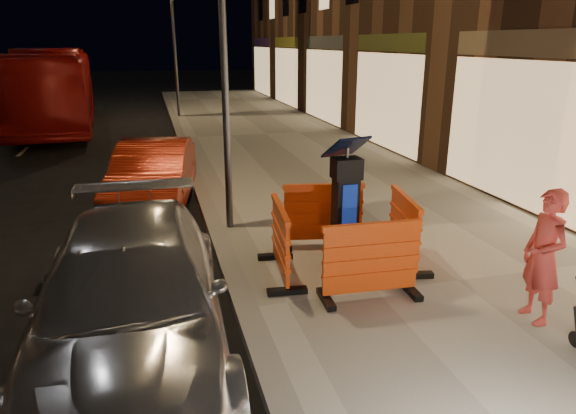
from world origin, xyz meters
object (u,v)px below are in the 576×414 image
object	(u,v)px
barrier_kerbside	(281,241)
car_silver	(136,354)
barrier_back	(323,215)
barrier_bldgside	(404,229)
barrier_front	(371,261)
car_red	(156,206)
bus_doubledecker	(60,127)
man	(544,257)
parking_kiosk	(345,208)

from	to	relation	value
barrier_kerbside	car_silver	world-z (taller)	barrier_kerbside
barrier_kerbside	barrier_back	bearing A→B (deg)	-39.39
barrier_bldgside	barrier_front	bearing A→B (deg)	144.61
barrier_kerbside	car_red	world-z (taller)	barrier_kerbside
barrier_back	barrier_kerbside	size ratio (longest dim) A/B	1.00
barrier_front	barrier_back	xyz separation A→B (m)	(0.00, 1.90, 0.00)
barrier_front	bus_doubledecker	xyz separation A→B (m)	(-6.19, 17.05, -0.67)
bus_doubledecker	car_red	bearing A→B (deg)	-77.64
man	barrier_kerbside	bearing A→B (deg)	-123.80
barrier_kerbside	bus_doubledecker	bearing A→B (deg)	23.64
parking_kiosk	barrier_back	xyz separation A→B (m)	(-0.00, 0.95, -0.41)
car_red	man	size ratio (longest dim) A/B	2.52
car_silver	car_red	size ratio (longest dim) A/B	1.20
parking_kiosk	barrier_kerbside	distance (m)	1.03
barrier_back	parking_kiosk	bearing A→B (deg)	-79.39
car_silver	man	distance (m)	4.79
parking_kiosk	car_silver	world-z (taller)	parking_kiosk
car_silver	car_red	xyz separation A→B (m)	(0.32, 5.55, 0.00)
car_red	man	xyz separation A→B (m)	(4.31, -6.26, 0.96)
barrier_front	car_silver	distance (m)	3.03
barrier_bldgside	parking_kiosk	bearing A→B (deg)	99.61
barrier_bldgside	car_red	distance (m)	5.62
man	bus_doubledecker	bearing A→B (deg)	-153.65
barrier_front	car_silver	xyz separation A→B (m)	(-2.93, -0.31, -0.67)
barrier_front	man	size ratio (longest dim) A/B	0.82
barrier_kerbside	man	bearing A→B (deg)	-120.93
car_red	man	world-z (taller)	man
barrier_kerbside	barrier_bldgside	size ratio (longest dim) A/B	1.00
car_silver	barrier_back	bearing A→B (deg)	38.30
parking_kiosk	barrier_front	distance (m)	1.03
barrier_kerbside	car_red	xyz separation A→B (m)	(-1.66, 4.29, -0.67)
barrier_kerbside	bus_doubledecker	size ratio (longest dim) A/B	0.12
barrier_back	car_silver	bearing A→B (deg)	-132.38
parking_kiosk	barrier_kerbside	xyz separation A→B (m)	(-0.95, 0.00, -0.41)
car_silver	man	xyz separation A→B (m)	(4.64, -0.70, 0.96)
barrier_back	barrier_bldgside	world-z (taller)	same
barrier_front	car_red	distance (m)	5.90
barrier_front	man	world-z (taller)	man
barrier_front	barrier_bldgside	distance (m)	1.34
barrier_front	barrier_bldgside	xyz separation A→B (m)	(0.95, 0.95, 0.00)
parking_kiosk	man	bearing A→B (deg)	-41.50
barrier_front	parking_kiosk	bearing A→B (deg)	92.61
barrier_bldgside	car_red	xyz separation A→B (m)	(-3.56, 4.29, -0.67)
bus_doubledecker	man	size ratio (longest dim) A/B	6.84
car_silver	parking_kiosk	bearing A→B (deg)	24.57
barrier_front	barrier_back	bearing A→B (deg)	92.61
barrier_bldgside	car_red	bearing A→B (deg)	49.31
car_red	barrier_back	bearing A→B (deg)	-42.46
barrier_front	bus_doubledecker	distance (m)	18.15
barrier_kerbside	car_silver	distance (m)	2.44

